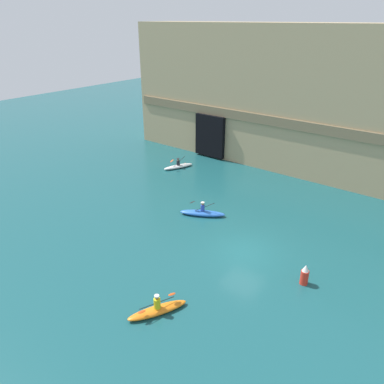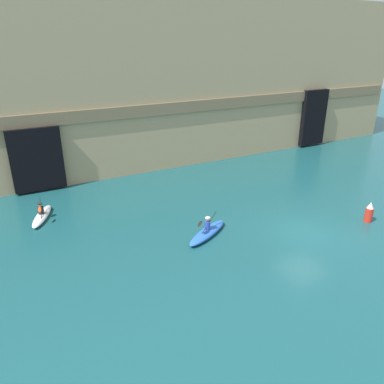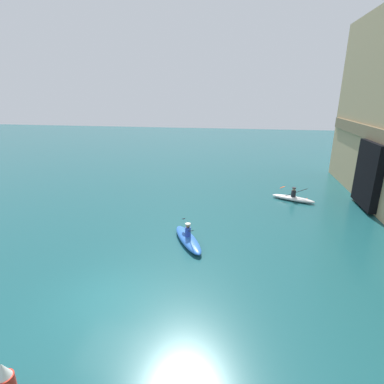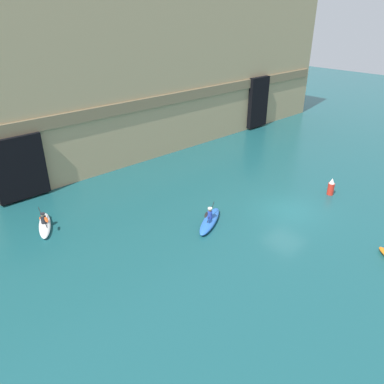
% 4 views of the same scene
% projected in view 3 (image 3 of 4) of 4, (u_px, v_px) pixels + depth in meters
% --- Properties ---
extents(ground_plane, '(120.00, 120.00, 0.00)m').
position_uv_depth(ground_plane, '(106.00, 299.00, 11.66)').
color(ground_plane, '#195156').
extents(kayak_blue, '(3.40, 2.37, 1.19)m').
position_uv_depth(kayak_blue, '(188.00, 239.00, 15.96)').
color(kayak_blue, blue).
rests_on(kayak_blue, ground).
extents(kayak_white, '(1.87, 3.14, 1.10)m').
position_uv_depth(kayak_white, '(293.00, 198.00, 22.24)').
color(kayak_white, white).
rests_on(kayak_white, ground).
extents(marker_buoy, '(0.46, 0.46, 1.27)m').
position_uv_depth(marker_buoy, '(6.00, 384.00, 7.60)').
color(marker_buoy, red).
rests_on(marker_buoy, ground).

